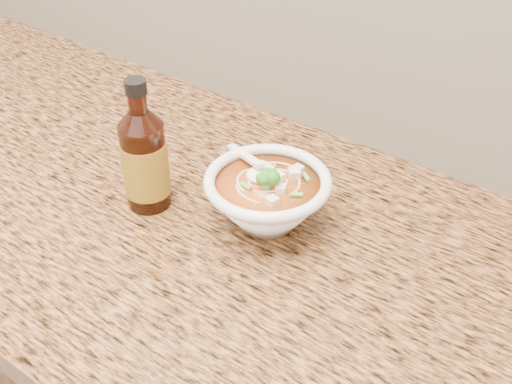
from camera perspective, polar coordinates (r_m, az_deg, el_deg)
The scene contains 4 objects.
cabinet at distance 1.35m, azimuth -7.75°, elevation -15.73°, with size 4.00×0.65×0.86m, color #381F11.
counter_slab at distance 1.03m, azimuth -9.77°, elevation -0.29°, with size 4.00×0.68×0.04m, color #9B6539.
soup_bowl at distance 0.91m, azimuth 1.01°, elevation -0.65°, with size 0.20×0.18×0.10m.
hot_sauce_bottle at distance 0.94m, azimuth -9.87°, elevation 2.81°, with size 0.08×0.08×0.20m.
Camera 1 is at (0.62, 1.12, 1.49)m, focal length 45.00 mm.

